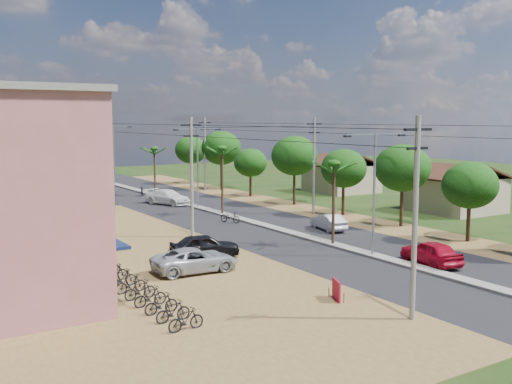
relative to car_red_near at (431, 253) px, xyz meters
The scene contains 37 objects.
ground 3.86m from the car_red_near, 113.31° to the left, with size 160.00×160.00×0.00m, color black.
road 18.56m from the car_red_near, 94.64° to the left, with size 12.00×110.00×0.04m, color black.
median 21.54m from the car_red_near, 93.99° to the left, with size 1.00×90.00×0.18m, color #605E56.
dirt_lot_west 20.11m from the car_red_near, 145.17° to the left, with size 18.00×46.00×0.04m, color brown.
dirt_shoulder_east 19.78m from the car_red_near, 69.25° to the left, with size 5.00×90.00×0.03m, color brown.
shophouse_pink 24.15m from the car_red_near, behind, with size 9.00×6.40×10.30m.
house_east_near 22.95m from the car_red_near, 36.08° to the left, with size 7.60×7.50×4.60m.
house_east_far 37.07m from the car_red_near, 58.22° to the left, with size 7.60×7.50×4.60m.
tree_east_b 9.18m from the car_red_near, 24.05° to the left, with size 4.00×4.00×5.83m.
tree_east_c 13.93m from the car_red_near, 51.96° to the left, with size 4.60×4.60×6.83m.
tree_east_d 19.52m from the car_red_near, 65.68° to the left, with size 4.20×4.20×6.13m.
tree_east_e 27.09m from the car_red_near, 72.37° to the left, with size 4.80×4.80×7.14m.
tree_east_f 34.50m from the car_red_near, 77.05° to the left, with size 3.80×3.80×5.52m.
tree_east_g 42.54m from the car_red_near, 78.68° to the left, with size 5.00×5.00×7.38m.
tree_east_h 50.27m from the car_red_near, 80.82° to the left, with size 4.40×4.40×6.52m.
palm_median_near 9.01m from the car_red_near, 101.34° to the left, with size 2.00×2.00×6.15m.
palm_median_mid 24.09m from the car_red_near, 93.66° to the left, with size 2.00×2.00×6.55m.
palm_median_far 39.77m from the car_red_near, 92.18° to the left, with size 2.00×2.00×5.85m.
streetlight_near 5.54m from the car_red_near, 113.31° to the left, with size 5.10×0.18×8.00m.
streetlight_mid 28.81m from the car_red_near, 93.01° to the left, with size 5.10×0.18×8.00m.
streetlight_far 53.65m from the car_red_near, 91.61° to the left, with size 5.10×0.18×8.00m.
utility_pole_w_a 11.44m from the car_red_near, 142.51° to the right, with size 1.60×0.24×9.00m.
utility_pole_w_b 18.11m from the car_red_near, 118.77° to the left, with size 1.60×0.24×9.00m.
utility_pole_w_c 38.64m from the car_red_near, 102.78° to the left, with size 1.60×0.24×9.00m.
utility_pole_w_d 59.23m from the car_red_near, 98.27° to the left, with size 1.60×0.24×9.00m.
utility_pole_e_b 20.77m from the car_red_near, 72.88° to the left, with size 1.60×0.24×9.00m.
utility_pole_e_c 42.10m from the car_red_near, 81.77° to the left, with size 1.60×0.24×9.00m.
car_red_near is the anchor object (origin of this frame).
car_silver_mid 12.43m from the car_red_near, 80.85° to the left, with size 1.38×3.97×1.31m, color #A3A7AB.
car_white_far 32.56m from the car_red_near, 95.29° to the left, with size 2.13×5.23×1.52m, color silver.
car_parked_silver 14.29m from the car_red_near, 155.01° to the left, with size 2.33×5.05×1.40m, color #A3A7AB.
car_parked_dark 14.05m from the car_red_near, 140.44° to the left, with size 1.80×4.48×1.52m, color black.
moto_rider_east 1.40m from the car_red_near, 53.35° to the left, with size 0.61×1.74×0.92m, color black.
moto_rider_west_a 19.63m from the car_red_near, 98.80° to the left, with size 0.68×1.96×1.03m, color black.
moto_rider_west_b 40.63m from the car_red_near, 93.81° to the left, with size 0.52×1.83×1.10m, color black.
roadside_sign 9.83m from the car_red_near, 165.15° to the right, with size 0.58×1.18×1.04m.
parked_scooter_row 17.80m from the car_red_near, behind, with size 1.69×10.96×1.00m.
Camera 1 is at (-26.46, -28.02, 8.84)m, focal length 42.00 mm.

